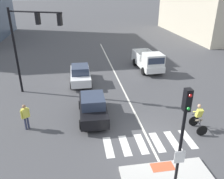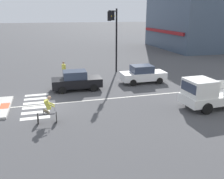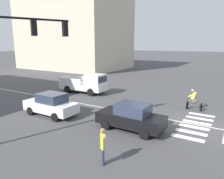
{
  "view_description": "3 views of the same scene",
  "coord_description": "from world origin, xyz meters",
  "px_view_note": "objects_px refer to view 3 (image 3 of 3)",
  "views": [
    {
      "loc": [
        -3.72,
        -10.4,
        8.02
      ],
      "look_at": [
        -1.47,
        3.61,
        1.6
      ],
      "focal_mm": 36.8,
      "sensor_mm": 36.0,
      "label": 1
    },
    {
      "loc": [
        17.05,
        0.53,
        6.24
      ],
      "look_at": [
        1.03,
        4.87,
        1.03
      ],
      "focal_mm": 39.48,
      "sensor_mm": 36.0,
      "label": 2
    },
    {
      "loc": [
        -13.85,
        -2.53,
        5.11
      ],
      "look_at": [
        -1.45,
        5.05,
        1.99
      ],
      "focal_mm": 34.02,
      "sensor_mm": 36.0,
      "label": 3
    }
  ],
  "objects_px": {
    "car_black_westbound_near": "(131,117)",
    "cyclist": "(194,99)",
    "traffic_light_mast": "(15,55)",
    "car_white_westbound_far": "(51,104)",
    "pickup_truck_white_eastbound_far": "(87,84)",
    "pedestrian_at_curb_left": "(103,143)"
  },
  "relations": [
    {
      "from": "traffic_light_mast",
      "to": "car_black_westbound_near",
      "type": "xyz_separation_m",
      "value": [
        4.28,
        -4.5,
        -3.75
      ]
    },
    {
      "from": "traffic_light_mast",
      "to": "pedestrian_at_curb_left",
      "type": "bearing_deg",
      "value": -88.01
    },
    {
      "from": "car_white_westbound_far",
      "to": "pickup_truck_white_eastbound_far",
      "type": "bearing_deg",
      "value": 17.52
    },
    {
      "from": "pedestrian_at_curb_left",
      "to": "cyclist",
      "type": "bearing_deg",
      "value": -9.69
    },
    {
      "from": "cyclist",
      "to": "pedestrian_at_curb_left",
      "type": "xyz_separation_m",
      "value": [
        -10.21,
        1.74,
        0.11
      ]
    },
    {
      "from": "car_black_westbound_near",
      "to": "cyclist",
      "type": "bearing_deg",
      "value": -21.71
    },
    {
      "from": "car_black_westbound_near",
      "to": "pickup_truck_white_eastbound_far",
      "type": "height_order",
      "value": "pickup_truck_white_eastbound_far"
    },
    {
      "from": "car_black_westbound_near",
      "to": "cyclist",
      "type": "xyz_separation_m",
      "value": [
        6.12,
        -2.44,
        0.06
      ]
    },
    {
      "from": "traffic_light_mast",
      "to": "pickup_truck_white_eastbound_far",
      "type": "distance_m",
      "value": 11.96
    },
    {
      "from": "traffic_light_mast",
      "to": "cyclist",
      "type": "distance_m",
      "value": 13.03
    },
    {
      "from": "traffic_light_mast",
      "to": "car_white_westbound_far",
      "type": "distance_m",
      "value": 5.52
    },
    {
      "from": "cyclist",
      "to": "pickup_truck_white_eastbound_far",
      "type": "bearing_deg",
      "value": 88.29
    },
    {
      "from": "car_white_westbound_far",
      "to": "pickup_truck_white_eastbound_far",
      "type": "distance_m",
      "value": 7.39
    },
    {
      "from": "pickup_truck_white_eastbound_far",
      "to": "cyclist",
      "type": "distance_m",
      "value": 10.87
    },
    {
      "from": "traffic_light_mast",
      "to": "car_white_westbound_far",
      "type": "relative_size",
      "value": 1.61
    },
    {
      "from": "pickup_truck_white_eastbound_far",
      "to": "pedestrian_at_curb_left",
      "type": "bearing_deg",
      "value": -139.13
    },
    {
      "from": "car_black_westbound_near",
      "to": "cyclist",
      "type": "relative_size",
      "value": 2.46
    },
    {
      "from": "traffic_light_mast",
      "to": "cyclist",
      "type": "xyz_separation_m",
      "value": [
        10.4,
        -6.94,
        -3.69
      ]
    },
    {
      "from": "car_black_westbound_near",
      "to": "cyclist",
      "type": "distance_m",
      "value": 6.59
    },
    {
      "from": "traffic_light_mast",
      "to": "cyclist",
      "type": "bearing_deg",
      "value": -33.73
    },
    {
      "from": "car_black_westbound_near",
      "to": "car_white_westbound_far",
      "type": "height_order",
      "value": "same"
    },
    {
      "from": "traffic_light_mast",
      "to": "car_white_westbound_far",
      "type": "xyz_separation_m",
      "value": [
        3.67,
        1.7,
        -3.75
      ]
    }
  ]
}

